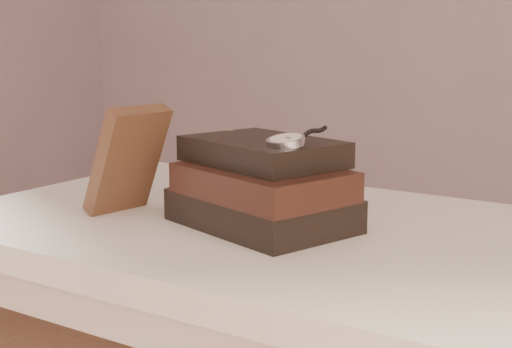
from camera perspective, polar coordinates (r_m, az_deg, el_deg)
The scene contains 5 objects.
table at distance 1.10m, azimuth 2.29°, elevation -8.42°, with size 1.00×0.60×0.75m.
book_stack at distance 1.04m, azimuth 0.51°, elevation -0.98°, with size 0.29×0.24×0.12m.
journal at distance 1.13m, azimuth -9.87°, elevation 1.09°, with size 0.03×0.11×0.17m, color #3C2317.
pocket_watch at distance 0.98m, azimuth 2.47°, elevation 2.64°, with size 0.07×0.16×0.02m.
eyeglasses at distance 1.16m, azimuth 0.87°, elevation 0.86°, with size 0.13×0.15×0.05m.
Camera 1 is at (0.53, -0.55, 1.02)m, focal length 51.89 mm.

